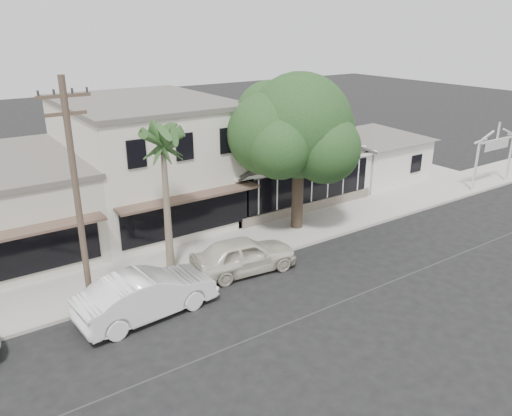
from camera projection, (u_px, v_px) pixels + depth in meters
ground at (350, 299)px, 20.44m from camera, size 140.00×140.00×0.00m
sidewalk_north at (104, 284)px, 21.39m from camera, size 90.00×3.50×0.15m
corner_shop at (271, 156)px, 31.82m from camera, size 10.40×8.60×5.10m
side_cottage at (371, 158)px, 35.80m from camera, size 6.00×6.00×3.00m
arch_sign at (497, 142)px, 33.19m from camera, size 4.12×0.12×3.95m
row_building_near at (146, 162)px, 28.15m from camera, size 8.00×10.00×6.50m
utility_pole at (77, 194)px, 18.02m from camera, size 1.80×0.24×9.00m
car_0 at (244, 255)px, 22.39m from camera, size 5.05×2.49×1.66m
car_1 at (147, 294)px, 19.02m from camera, size 5.55×2.33×1.78m
shade_tree at (295, 128)px, 25.56m from camera, size 7.57×6.85×8.40m
palm_east at (162, 141)px, 20.22m from camera, size 3.28×3.28×7.21m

